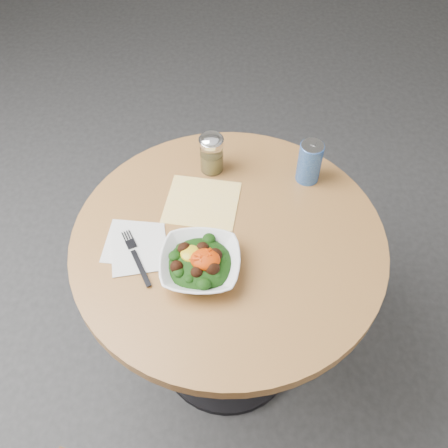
% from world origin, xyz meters
% --- Properties ---
extents(ground, '(6.00, 6.00, 0.00)m').
position_xyz_m(ground, '(0.00, 0.00, 0.00)').
color(ground, '#2A2A2C').
rests_on(ground, ground).
extents(table, '(0.90, 0.90, 0.75)m').
position_xyz_m(table, '(0.00, 0.00, 0.55)').
color(table, black).
rests_on(table, ground).
extents(cloth_napkin, '(0.24, 0.22, 0.00)m').
position_xyz_m(cloth_napkin, '(-0.08, 0.13, 0.75)').
color(cloth_napkin, '#FFB20D').
rests_on(cloth_napkin, table).
extents(paper_napkins, '(0.20, 0.20, 0.00)m').
position_xyz_m(paper_napkins, '(-0.26, -0.05, 0.75)').
color(paper_napkins, silver).
rests_on(paper_napkins, table).
extents(salad_bowl, '(0.21, 0.21, 0.08)m').
position_xyz_m(salad_bowl, '(-0.07, -0.12, 0.78)').
color(salad_bowl, white).
rests_on(salad_bowl, table).
extents(fork, '(0.11, 0.19, 0.00)m').
position_xyz_m(fork, '(-0.25, -0.08, 0.76)').
color(fork, black).
rests_on(fork, table).
extents(spice_shaker, '(0.08, 0.08, 0.14)m').
position_xyz_m(spice_shaker, '(-0.06, 0.27, 0.82)').
color(spice_shaker, silver).
rests_on(spice_shaker, table).
extents(beverage_can, '(0.07, 0.07, 0.14)m').
position_xyz_m(beverage_can, '(0.24, 0.24, 0.82)').
color(beverage_can, '#0E2A9A').
rests_on(beverage_can, table).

